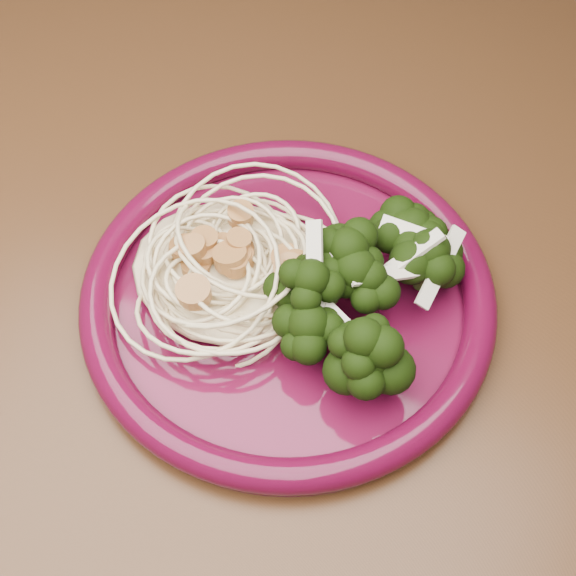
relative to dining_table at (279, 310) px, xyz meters
The scene contains 6 objects.
dining_table is the anchor object (origin of this frame).
dinner_plate 0.12m from the dining_table, 60.50° to the right, with size 0.31×0.31×0.02m.
spaghetti_pile 0.13m from the dining_table, 108.84° to the right, with size 0.14×0.13×0.03m, color beige.
scallop_cluster 0.17m from the dining_table, 108.84° to the right, with size 0.11×0.11×0.04m, color #B77C40, non-canonical shape.
broccoli_pile 0.17m from the dining_table, 33.06° to the right, with size 0.10×0.16×0.06m, color black.
onion_garnish 0.20m from the dining_table, 33.06° to the right, with size 0.07×0.10×0.05m, color beige, non-canonical shape.
Camera 1 is at (0.15, -0.34, 1.23)m, focal length 50.00 mm.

